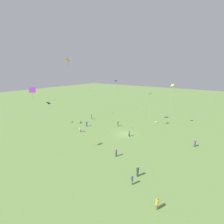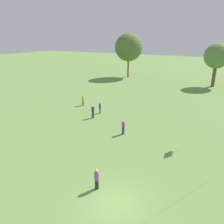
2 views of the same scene
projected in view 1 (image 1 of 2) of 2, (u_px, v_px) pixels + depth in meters
ground_plane at (124, 134)px, 40.84m from camera, size 240.00×240.00×0.00m
person_0 at (118, 124)px, 46.04m from camera, size 0.54×0.54×1.80m
person_1 at (132, 180)px, 22.47m from camera, size 0.46×0.46×1.69m
person_2 at (87, 124)px, 46.02m from camera, size 0.65×0.65×1.69m
person_3 at (116, 152)px, 29.91m from camera, size 0.52×0.52×1.76m
person_4 at (129, 133)px, 39.00m from camera, size 0.39×0.39×1.74m
person_5 at (92, 117)px, 52.82m from camera, size 0.52×0.52×1.80m
person_6 at (157, 204)px, 18.45m from camera, size 0.52×0.52×1.73m
person_7 at (80, 129)px, 41.82m from camera, size 0.50×0.50×1.63m
person_8 at (195, 143)px, 33.73m from camera, size 0.60×0.60×1.77m
person_9 at (138, 171)px, 24.24m from camera, size 0.55×0.55×1.86m
kite_0 at (151, 100)px, 43.04m from camera, size 0.89×0.98×9.12m
kite_1 at (150, 94)px, 48.63m from camera, size 1.36×1.47×9.68m
kite_2 at (116, 82)px, 61.90m from camera, size 1.10×1.01×12.78m
kite_3 at (68, 65)px, 32.04m from camera, size 1.11×0.93×19.21m
kite_4 at (33, 93)px, 25.94m from camera, size 1.11×1.24×13.87m
kite_5 at (172, 88)px, 42.94m from camera, size 0.91×0.80×12.90m
kite_6 at (49, 104)px, 45.03m from camera, size 1.18×1.24×7.43m
kite_7 at (90, 89)px, 54.42m from camera, size 1.23×1.28×10.65m
dog_0 at (156, 122)px, 49.27m from camera, size 0.68×0.33×0.50m
dog_1 at (81, 122)px, 48.87m from camera, size 0.68×0.81×0.55m
picnic_bag_0 at (167, 124)px, 48.09m from camera, size 0.21×0.41×0.21m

